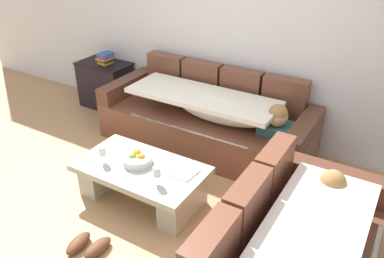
{
  "coord_description": "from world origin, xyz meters",
  "views": [
    {
      "loc": [
        1.91,
        -1.89,
        2.41
      ],
      "look_at": [
        0.16,
        1.01,
        0.55
      ],
      "focal_mm": 36.6,
      "sensor_mm": 36.0,
      "label": 1
    }
  ],
  "objects_px": {
    "side_cabinet": "(106,85)",
    "book_stack_on_cabinet": "(105,58)",
    "couch_along_wall": "(209,121)",
    "wine_glass_near_left": "(102,152)",
    "coffee_table": "(142,179)",
    "fruit_bowl": "(137,159)",
    "wine_glass_near_right": "(157,172)",
    "pair_of_shoes": "(88,245)",
    "open_magazine": "(181,171)"
  },
  "relations": [
    {
      "from": "couch_along_wall",
      "to": "fruit_bowl",
      "type": "height_order",
      "value": "couch_along_wall"
    },
    {
      "from": "couch_along_wall",
      "to": "wine_glass_near_right",
      "type": "distance_m",
      "value": 1.37
    },
    {
      "from": "wine_glass_near_left",
      "to": "side_cabinet",
      "type": "distance_m",
      "value": 2.08
    },
    {
      "from": "fruit_bowl",
      "to": "wine_glass_near_right",
      "type": "bearing_deg",
      "value": -25.79
    },
    {
      "from": "open_magazine",
      "to": "pair_of_shoes",
      "type": "bearing_deg",
      "value": -107.07
    },
    {
      "from": "side_cabinet",
      "to": "book_stack_on_cabinet",
      "type": "bearing_deg",
      "value": -0.01
    },
    {
      "from": "book_stack_on_cabinet",
      "to": "coffee_table",
      "type": "bearing_deg",
      "value": -40.54
    },
    {
      "from": "wine_glass_near_left",
      "to": "coffee_table",
      "type": "bearing_deg",
      "value": 20.92
    },
    {
      "from": "coffee_table",
      "to": "book_stack_on_cabinet",
      "type": "relative_size",
      "value": 5.17
    },
    {
      "from": "pair_of_shoes",
      "to": "open_magazine",
      "type": "bearing_deg",
      "value": 68.08
    },
    {
      "from": "wine_glass_near_left",
      "to": "open_magazine",
      "type": "bearing_deg",
      "value": 19.39
    },
    {
      "from": "wine_glass_near_right",
      "to": "side_cabinet",
      "type": "height_order",
      "value": "side_cabinet"
    },
    {
      "from": "fruit_bowl",
      "to": "side_cabinet",
      "type": "relative_size",
      "value": 0.39
    },
    {
      "from": "side_cabinet",
      "to": "pair_of_shoes",
      "type": "relative_size",
      "value": 2.21
    },
    {
      "from": "couch_along_wall",
      "to": "wine_glass_near_left",
      "type": "xyz_separation_m",
      "value": [
        -0.39,
        -1.33,
        0.17
      ]
    },
    {
      "from": "fruit_bowl",
      "to": "wine_glass_near_right",
      "type": "distance_m",
      "value": 0.39
    },
    {
      "from": "wine_glass_near_left",
      "to": "book_stack_on_cabinet",
      "type": "distance_m",
      "value": 2.06
    },
    {
      "from": "side_cabinet",
      "to": "book_stack_on_cabinet",
      "type": "relative_size",
      "value": 3.1
    },
    {
      "from": "wine_glass_near_right",
      "to": "pair_of_shoes",
      "type": "height_order",
      "value": "wine_glass_near_right"
    },
    {
      "from": "fruit_bowl",
      "to": "book_stack_on_cabinet",
      "type": "relative_size",
      "value": 1.21
    },
    {
      "from": "coffee_table",
      "to": "wine_glass_near_left",
      "type": "height_order",
      "value": "wine_glass_near_left"
    },
    {
      "from": "couch_along_wall",
      "to": "pair_of_shoes",
      "type": "bearing_deg",
      "value": -91.35
    },
    {
      "from": "side_cabinet",
      "to": "book_stack_on_cabinet",
      "type": "xyz_separation_m",
      "value": [
        0.04,
        -0.0,
        0.39
      ]
    },
    {
      "from": "wine_glass_near_left",
      "to": "open_magazine",
      "type": "xyz_separation_m",
      "value": [
        0.7,
        0.25,
        -0.11
      ]
    },
    {
      "from": "coffee_table",
      "to": "fruit_bowl",
      "type": "relative_size",
      "value": 4.29
    },
    {
      "from": "wine_glass_near_right",
      "to": "book_stack_on_cabinet",
      "type": "height_order",
      "value": "book_stack_on_cabinet"
    },
    {
      "from": "couch_along_wall",
      "to": "coffee_table",
      "type": "distance_m",
      "value": 1.2
    },
    {
      "from": "fruit_bowl",
      "to": "wine_glass_near_left",
      "type": "relative_size",
      "value": 1.69
    },
    {
      "from": "couch_along_wall",
      "to": "book_stack_on_cabinet",
      "type": "height_order",
      "value": "couch_along_wall"
    },
    {
      "from": "wine_glass_near_left",
      "to": "wine_glass_near_right",
      "type": "xyz_separation_m",
      "value": [
        0.62,
        -0.01,
        0.0
      ]
    },
    {
      "from": "wine_glass_near_left",
      "to": "wine_glass_near_right",
      "type": "bearing_deg",
      "value": -0.89
    },
    {
      "from": "fruit_bowl",
      "to": "book_stack_on_cabinet",
      "type": "xyz_separation_m",
      "value": [
        -1.61,
        1.39,
        0.29
      ]
    },
    {
      "from": "open_magazine",
      "to": "side_cabinet",
      "type": "xyz_separation_m",
      "value": [
        -2.08,
        1.31,
        -0.06
      ]
    },
    {
      "from": "open_magazine",
      "to": "pair_of_shoes",
      "type": "relative_size",
      "value": 0.86
    },
    {
      "from": "open_magazine",
      "to": "side_cabinet",
      "type": "distance_m",
      "value": 2.45
    },
    {
      "from": "coffee_table",
      "to": "fruit_bowl",
      "type": "bearing_deg",
      "value": 152.67
    },
    {
      "from": "fruit_bowl",
      "to": "wine_glass_near_left",
      "type": "distance_m",
      "value": 0.32
    },
    {
      "from": "wine_glass_near_left",
      "to": "open_magazine",
      "type": "distance_m",
      "value": 0.75
    },
    {
      "from": "wine_glass_near_right",
      "to": "pair_of_shoes",
      "type": "distance_m",
      "value": 0.81
    },
    {
      "from": "fruit_bowl",
      "to": "open_magazine",
      "type": "relative_size",
      "value": 1.0
    },
    {
      "from": "wine_glass_near_left",
      "to": "couch_along_wall",
      "type": "bearing_deg",
      "value": 73.44
    },
    {
      "from": "coffee_table",
      "to": "book_stack_on_cabinet",
      "type": "xyz_separation_m",
      "value": [
        -1.67,
        1.42,
        0.48
      ]
    },
    {
      "from": "wine_glass_near_left",
      "to": "open_magazine",
      "type": "relative_size",
      "value": 0.59
    },
    {
      "from": "coffee_table",
      "to": "wine_glass_near_right",
      "type": "distance_m",
      "value": 0.41
    },
    {
      "from": "wine_glass_near_left",
      "to": "pair_of_shoes",
      "type": "xyz_separation_m",
      "value": [
        0.35,
        -0.63,
        -0.45
      ]
    },
    {
      "from": "wine_glass_near_right",
      "to": "coffee_table",
      "type": "bearing_deg",
      "value": 154.54
    },
    {
      "from": "open_magazine",
      "to": "wine_glass_near_right",
      "type": "bearing_deg",
      "value": -102.34
    },
    {
      "from": "wine_glass_near_right",
      "to": "open_magazine",
      "type": "xyz_separation_m",
      "value": [
        0.08,
        0.26,
        -0.11
      ]
    },
    {
      "from": "fruit_bowl",
      "to": "side_cabinet",
      "type": "height_order",
      "value": "side_cabinet"
    },
    {
      "from": "coffee_table",
      "to": "book_stack_on_cabinet",
      "type": "bearing_deg",
      "value": 139.46
    }
  ]
}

